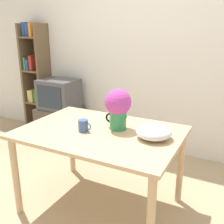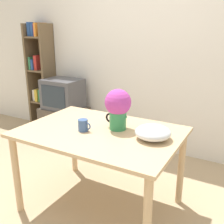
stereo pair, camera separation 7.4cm
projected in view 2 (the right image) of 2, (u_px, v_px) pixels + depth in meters
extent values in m
plane|color=tan|center=(76.00, 216.00, 2.34)|extent=(12.00, 12.00, 0.00)
cube|color=silver|center=(151.00, 53.00, 3.34)|extent=(8.00, 0.05, 2.60)
cube|color=tan|center=(100.00, 132.00, 2.25)|extent=(1.36, 0.95, 0.03)
cylinder|color=tan|center=(16.00, 175.00, 2.31)|extent=(0.06, 0.06, 0.73)
cylinder|color=tan|center=(147.00, 223.00, 1.73)|extent=(0.06, 0.06, 0.73)
cylinder|color=tan|center=(74.00, 141.00, 3.00)|extent=(0.06, 0.06, 0.73)
cylinder|color=tan|center=(181.00, 168.00, 2.42)|extent=(0.06, 0.06, 0.73)
cylinder|color=#2D844C|center=(118.00, 120.00, 2.25)|extent=(0.15, 0.15, 0.16)
cone|color=#2D844C|center=(124.00, 115.00, 2.21)|extent=(0.05, 0.05, 0.04)
torus|color=black|center=(110.00, 118.00, 2.29)|extent=(0.09, 0.02, 0.09)
sphere|color=#3D7033|center=(118.00, 107.00, 2.22)|extent=(0.17, 0.17, 0.17)
sphere|color=#B23D99|center=(118.00, 102.00, 2.21)|extent=(0.23, 0.23, 0.23)
cylinder|color=#385689|center=(83.00, 125.00, 2.22)|extent=(0.08, 0.08, 0.10)
torus|color=#385689|center=(87.00, 126.00, 2.20)|extent=(0.07, 0.01, 0.07)
ellipsoid|color=silver|center=(153.00, 132.00, 2.05)|extent=(0.29, 0.29, 0.11)
cube|color=#4C4238|center=(65.00, 123.00, 3.95)|extent=(0.64, 0.47, 0.48)
cube|color=#4C4C51|center=(63.00, 94.00, 3.81)|extent=(0.53, 0.42, 0.43)
cube|color=#232D38|center=(53.00, 97.00, 3.63)|extent=(0.41, 0.01, 0.31)
cube|color=brown|center=(34.00, 78.00, 4.25)|extent=(0.04, 0.30, 1.68)
cube|color=brown|center=(49.00, 80.00, 4.09)|extent=(0.04, 0.30, 1.68)
cube|color=brown|center=(48.00, 77.00, 4.29)|extent=(0.37, 0.01, 1.68)
cube|color=brown|center=(43.00, 101.00, 4.28)|extent=(0.30, 0.27, 0.03)
cube|color=silver|center=(38.00, 94.00, 4.29)|extent=(0.06, 0.19, 0.18)
cube|color=gold|center=(41.00, 94.00, 4.26)|extent=(0.05, 0.24, 0.20)
cube|color=#337A4C|center=(44.00, 95.00, 4.23)|extent=(0.05, 0.20, 0.19)
cube|color=gold|center=(46.00, 94.00, 4.20)|extent=(0.05, 0.17, 0.24)
cube|color=brown|center=(41.00, 70.00, 4.13)|extent=(0.30, 0.27, 0.03)
cube|color=#337A4C|center=(35.00, 63.00, 4.14)|extent=(0.04, 0.23, 0.19)
cube|color=#284C8E|center=(37.00, 64.00, 4.13)|extent=(0.04, 0.22, 0.16)
cube|color=#B72D28|center=(39.00, 62.00, 4.09)|extent=(0.06, 0.19, 0.22)
cube|color=brown|center=(38.00, 37.00, 3.98)|extent=(0.30, 0.27, 0.03)
cube|color=#284C8E|center=(32.00, 29.00, 3.98)|extent=(0.06, 0.16, 0.20)
cube|color=#284C8E|center=(35.00, 30.00, 3.96)|extent=(0.05, 0.17, 0.19)
cube|color=#934784|center=(38.00, 30.00, 3.93)|extent=(0.04, 0.16, 0.18)
cube|color=orange|center=(40.00, 30.00, 3.91)|extent=(0.04, 0.25, 0.20)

